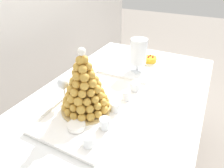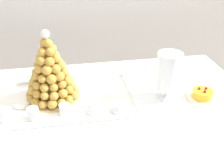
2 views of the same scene
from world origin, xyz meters
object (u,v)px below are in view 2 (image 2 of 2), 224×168
at_px(croquembouche, 50,73).
at_px(macaron_goblet, 169,72).
at_px(serving_tray, 64,100).
at_px(dessert_cup_mid_left, 33,114).
at_px(dessert_cup_right, 117,107).
at_px(dessert_cup_left, 5,115).
at_px(wine_glass, 51,65).
at_px(fruit_tart_plate, 202,95).
at_px(dessert_cup_mid_right, 91,108).
at_px(creme_brulee_ramekin, 22,102).
at_px(dessert_cup_centre, 65,110).

height_order(croquembouche, macaron_goblet, croquembouche).
height_order(serving_tray, dessert_cup_mid_left, dessert_cup_mid_left).
bearing_deg(dessert_cup_right, dessert_cup_left, 177.94).
bearing_deg(dessert_cup_right, dessert_cup_mid_left, 178.97).
bearing_deg(dessert_cup_right, wine_glass, 134.45).
distance_m(macaron_goblet, fruit_tart_plate, 0.22).
relative_size(dessert_cup_right, fruit_tart_plate, 0.34).
xyz_separation_m(dessert_cup_mid_right, creme_brulee_ramekin, (-0.32, 0.12, -0.01)).
xyz_separation_m(dessert_cup_mid_left, dessert_cup_centre, (0.14, 0.01, -0.00)).
distance_m(serving_tray, fruit_tart_plate, 0.70).
bearing_deg(macaron_goblet, fruit_tart_plate, -13.33).
relative_size(dessert_cup_mid_left, dessert_cup_mid_right, 0.98).
bearing_deg(dessert_cup_centre, dessert_cup_left, -179.96).
relative_size(dessert_cup_left, dessert_cup_mid_left, 1.03).
bearing_deg(dessert_cup_right, dessert_cup_mid_right, 176.54).
bearing_deg(dessert_cup_mid_left, dessert_cup_mid_right, 0.09).
distance_m(dessert_cup_mid_left, dessert_cup_right, 0.38).
height_order(croquembouche, fruit_tart_plate, croquembouche).
relative_size(croquembouche, fruit_tart_plate, 2.05).
height_order(serving_tray, dessert_cup_right, dessert_cup_right).
xyz_separation_m(dessert_cup_mid_left, dessert_cup_mid_right, (0.26, 0.00, 0.00)).
height_order(dessert_cup_left, macaron_goblet, macaron_goblet).
xyz_separation_m(croquembouche, macaron_goblet, (0.56, -0.08, -0.00)).
bearing_deg(dessert_cup_centre, serving_tray, 92.46).
xyz_separation_m(serving_tray, dessert_cup_centre, (0.01, -0.12, 0.03)).
bearing_deg(dessert_cup_left, dessert_cup_mid_right, -1.62).
relative_size(dessert_cup_mid_right, wine_glass, 0.34).
distance_m(croquembouche, fruit_tart_plate, 0.76).
xyz_separation_m(croquembouche, wine_glass, (-0.00, 0.14, -0.02)).
bearing_deg(dessert_cup_right, macaron_goblet, 17.78).
xyz_separation_m(dessert_cup_left, dessert_cup_mid_right, (0.38, -0.01, 0.00)).
xyz_separation_m(croquembouche, dessert_cup_left, (-0.21, -0.15, -0.12)).
bearing_deg(dessert_cup_mid_right, dessert_cup_left, 178.38).
distance_m(serving_tray, wine_glass, 0.21).
distance_m(dessert_cup_centre, dessert_cup_right, 0.24).
height_order(serving_tray, wine_glass, wine_glass).
xyz_separation_m(dessert_cup_left, creme_brulee_ramekin, (0.06, 0.11, -0.01)).
xyz_separation_m(croquembouche, dessert_cup_mid_left, (-0.08, -0.16, -0.12)).
bearing_deg(dessert_cup_mid_left, dessert_cup_right, -1.03).
xyz_separation_m(dessert_cup_mid_left, wine_glass, (0.08, 0.30, 0.09)).
bearing_deg(dessert_cup_right, fruit_tart_plate, 5.61).
relative_size(serving_tray, dessert_cup_left, 12.17).
bearing_deg(dessert_cup_left, serving_tray, 24.55).
relative_size(dessert_cup_centre, dessert_cup_right, 0.88).
bearing_deg(wine_glass, dessert_cup_centre, -78.38).
bearing_deg(dessert_cup_left, dessert_cup_mid_left, -5.14).
distance_m(croquembouche, dessert_cup_mid_left, 0.21).
bearing_deg(dessert_cup_mid_right, creme_brulee_ramekin, 159.50).
bearing_deg(wine_glass, creme_brulee_ramekin, -128.55).
height_order(dessert_cup_left, dessert_cup_right, dessert_cup_left).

